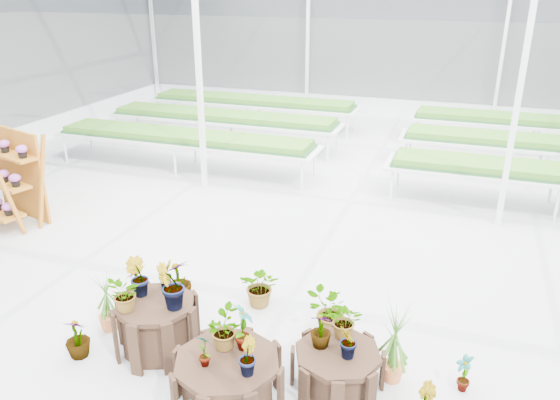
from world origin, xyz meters
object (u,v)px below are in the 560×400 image
(plinth_tall, at_px, (157,326))
(plinth_low, at_px, (337,368))
(plinth_mid, at_px, (228,383))
(shelf_rack, at_px, (1,178))

(plinth_tall, height_order, plinth_low, plinth_tall)
(plinth_tall, relative_size, plinth_low, 0.99)
(plinth_tall, xyz_separation_m, plinth_low, (2.20, 0.10, -0.11))
(plinth_tall, xyz_separation_m, plinth_mid, (1.20, -0.60, -0.03))
(plinth_mid, distance_m, plinth_low, 1.22)
(plinth_tall, distance_m, plinth_mid, 1.34)
(plinth_low, distance_m, shelf_rack, 7.28)
(plinth_tall, bearing_deg, plinth_mid, -26.57)
(plinth_tall, xyz_separation_m, shelf_rack, (-4.66, 2.45, 0.51))
(plinth_mid, height_order, shelf_rack, shelf_rack)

